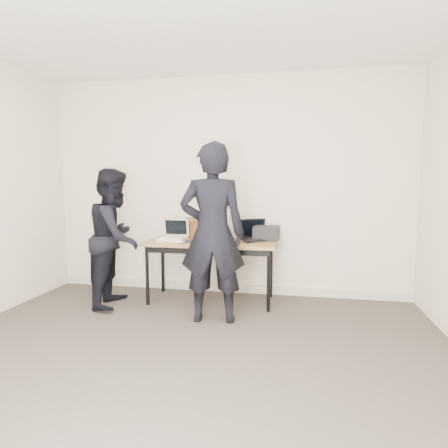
% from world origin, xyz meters
% --- Properties ---
extents(room, '(4.60, 4.60, 2.80)m').
position_xyz_m(room, '(0.00, 0.00, 1.35)').
color(room, '#443B33').
rests_on(room, ground).
extents(desk, '(1.51, 0.67, 0.72)m').
position_xyz_m(desk, '(-0.10, 1.83, 0.66)').
color(desk, olive).
rests_on(desk, ground).
extents(laptop_beige, '(0.31, 0.30, 0.25)m').
position_xyz_m(laptop_beige, '(-0.55, 1.81, 0.77)').
color(laptop_beige, beige).
rests_on(laptop_beige, desk).
extents(laptop_center, '(0.35, 0.34, 0.25)m').
position_xyz_m(laptop_center, '(-0.10, 1.80, 0.78)').
color(laptop_center, black).
rests_on(laptop_center, desk).
extents(laptop_right, '(0.45, 0.44, 0.25)m').
position_xyz_m(laptop_right, '(0.39, 2.02, 0.78)').
color(laptop_right, black).
rests_on(laptop_right, desk).
extents(leather_satchel, '(0.38, 0.23, 0.25)m').
position_xyz_m(leather_satchel, '(-0.28, 2.06, 0.85)').
color(leather_satchel, brown).
rests_on(leather_satchel, desk).
extents(tissue, '(0.14, 0.11, 0.08)m').
position_xyz_m(tissue, '(-0.25, 2.06, 1.00)').
color(tissue, white).
rests_on(tissue, leather_satchel).
extents(equipment_box, '(0.31, 0.27, 0.17)m').
position_xyz_m(equipment_box, '(0.53, 2.02, 0.80)').
color(equipment_box, black).
rests_on(equipment_box, desk).
extents(power_brick, '(0.08, 0.05, 0.03)m').
position_xyz_m(power_brick, '(-0.32, 1.66, 0.74)').
color(power_brick, black).
rests_on(power_brick, desk).
extents(cables, '(0.96, 0.42, 0.01)m').
position_xyz_m(cables, '(0.06, 1.83, 0.72)').
color(cables, black).
rests_on(cables, desk).
extents(person_typist, '(0.71, 0.52, 1.79)m').
position_xyz_m(person_typist, '(0.05, 1.23, 0.90)').
color(person_typist, black).
rests_on(person_typist, ground).
extents(person_observer, '(0.68, 0.83, 1.56)m').
position_xyz_m(person_observer, '(-1.15, 1.53, 0.78)').
color(person_observer, black).
rests_on(person_observer, ground).
extents(baseboard, '(4.50, 0.03, 0.10)m').
position_xyz_m(baseboard, '(0.00, 2.23, 0.05)').
color(baseboard, beige).
rests_on(baseboard, ground).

